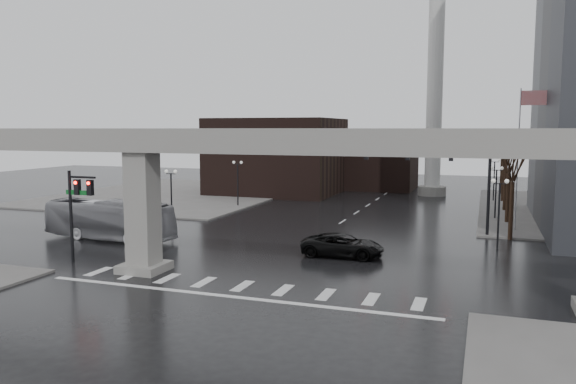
# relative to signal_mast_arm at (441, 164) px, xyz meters

# --- Properties ---
(ground) EXTENTS (160.00, 160.00, 0.00)m
(ground) POSITION_rel_signal_mast_arm_xyz_m (-8.99, -18.80, -5.83)
(ground) COLOR black
(ground) RESTS_ON ground
(sidewalk_nw) EXTENTS (28.00, 36.00, 0.15)m
(sidewalk_nw) POSITION_rel_signal_mast_arm_xyz_m (-34.99, 17.20, -5.75)
(sidewalk_nw) COLOR slate
(sidewalk_nw) RESTS_ON ground
(elevated_guideway) EXTENTS (48.00, 2.60, 8.70)m
(elevated_guideway) POSITION_rel_signal_mast_arm_xyz_m (-7.73, -18.80, 1.05)
(elevated_guideway) COLOR gray
(elevated_guideway) RESTS_ON ground
(building_far_left) EXTENTS (16.00, 14.00, 10.00)m
(building_far_left) POSITION_rel_signal_mast_arm_xyz_m (-22.99, 23.20, -0.83)
(building_far_left) COLOR black
(building_far_left) RESTS_ON ground
(building_far_mid) EXTENTS (10.00, 10.00, 8.00)m
(building_far_mid) POSITION_rel_signal_mast_arm_xyz_m (-10.99, 33.20, -1.83)
(building_far_mid) COLOR black
(building_far_mid) RESTS_ON ground
(smokestack) EXTENTS (3.60, 3.60, 30.00)m
(smokestack) POSITION_rel_signal_mast_arm_xyz_m (-2.99, 27.20, 7.52)
(smokestack) COLOR silver
(smokestack) RESTS_ON ground
(signal_mast_arm) EXTENTS (12.12, 0.43, 8.00)m
(signal_mast_arm) POSITION_rel_signal_mast_arm_xyz_m (0.00, 0.00, 0.00)
(signal_mast_arm) COLOR black
(signal_mast_arm) RESTS_ON ground
(signal_left_pole) EXTENTS (2.30, 0.30, 6.00)m
(signal_left_pole) POSITION_rel_signal_mast_arm_xyz_m (-21.24, -18.30, -1.76)
(signal_left_pole) COLOR black
(signal_left_pole) RESTS_ON ground
(flagpole_assembly) EXTENTS (2.06, 0.12, 12.00)m
(flagpole_assembly) POSITION_rel_signal_mast_arm_xyz_m (6.30, 3.20, 1.70)
(flagpole_assembly) COLOR silver
(flagpole_assembly) RESTS_ON ground
(lamp_right_0) EXTENTS (1.22, 0.32, 5.11)m
(lamp_right_0) POSITION_rel_signal_mast_arm_xyz_m (4.51, -4.80, -2.36)
(lamp_right_0) COLOR black
(lamp_right_0) RESTS_ON ground
(lamp_right_1) EXTENTS (1.22, 0.32, 5.11)m
(lamp_right_1) POSITION_rel_signal_mast_arm_xyz_m (4.51, 9.20, -2.36)
(lamp_right_1) COLOR black
(lamp_right_1) RESTS_ON ground
(lamp_right_2) EXTENTS (1.22, 0.32, 5.11)m
(lamp_right_2) POSITION_rel_signal_mast_arm_xyz_m (4.51, 23.20, -2.36)
(lamp_right_2) COLOR black
(lamp_right_2) RESTS_ON ground
(lamp_left_0) EXTENTS (1.22, 0.32, 5.11)m
(lamp_left_0) POSITION_rel_signal_mast_arm_xyz_m (-22.49, -4.80, -2.36)
(lamp_left_0) COLOR black
(lamp_left_0) RESTS_ON ground
(lamp_left_1) EXTENTS (1.22, 0.32, 5.11)m
(lamp_left_1) POSITION_rel_signal_mast_arm_xyz_m (-22.49, 9.20, -2.36)
(lamp_left_1) COLOR black
(lamp_left_1) RESTS_ON ground
(lamp_left_2) EXTENTS (1.22, 0.32, 5.11)m
(lamp_left_2) POSITION_rel_signal_mast_arm_xyz_m (-22.49, 23.20, -2.36)
(lamp_left_2) COLOR black
(lamp_left_2) RESTS_ON ground
(tree_right_0) EXTENTS (1.09, 1.58, 7.50)m
(tree_right_0) POSITION_rel_signal_mast_arm_xyz_m (5.54, -0.78, -3.04)
(tree_right_0) COLOR black
(tree_right_0) RESTS_ON ground
(tree_right_1) EXTENTS (1.09, 1.61, 7.67)m
(tree_right_1) POSITION_rel_signal_mast_arm_xyz_m (5.54, 7.22, -2.98)
(tree_right_1) COLOR black
(tree_right_1) RESTS_ON ground
(tree_right_2) EXTENTS (1.10, 1.63, 7.85)m
(tree_right_2) POSITION_rel_signal_mast_arm_xyz_m (5.54, 15.22, -2.91)
(tree_right_2) COLOR black
(tree_right_2) RESTS_ON ground
(tree_right_3) EXTENTS (1.11, 1.66, 8.02)m
(tree_right_3) POSITION_rel_signal_mast_arm_xyz_m (5.54, 23.22, -2.85)
(tree_right_3) COLOR black
(tree_right_3) RESTS_ON ground
(tree_right_4) EXTENTS (1.12, 1.69, 8.19)m
(tree_right_4) POSITION_rel_signal_mast_arm_xyz_m (5.54, 31.22, -2.79)
(tree_right_4) COLOR black
(tree_right_4) RESTS_ON ground
(pickup_truck) EXTENTS (5.69, 2.77, 1.56)m
(pickup_truck) POSITION_rel_signal_mast_arm_xyz_m (-5.51, -10.89, -5.05)
(pickup_truck) COLOR black
(pickup_truck) RESTS_ON ground
(city_bus) EXTENTS (11.41, 3.68, 3.12)m
(city_bus) POSITION_rel_signal_mast_arm_xyz_m (-24.27, -11.21, -4.27)
(city_bus) COLOR #B6B5BB
(city_bus) RESTS_ON ground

